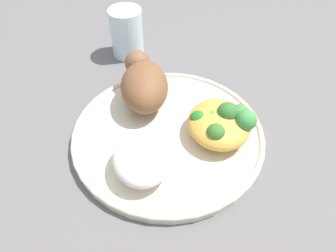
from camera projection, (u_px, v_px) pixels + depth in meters
name	position (u px, v px, depth m)	size (l,w,h in m)	color
ground_plane	(168.00, 138.00, 0.48)	(2.00, 2.00, 0.00)	#5E595A
plate	(168.00, 134.00, 0.47)	(0.28, 0.28, 0.02)	beige
roasted_chicken	(144.00, 84.00, 0.49)	(0.11, 0.07, 0.06)	brown
rice_pile	(143.00, 157.00, 0.41)	(0.09, 0.08, 0.04)	white
mac_cheese_with_broccoli	(221.00, 122.00, 0.45)	(0.10, 0.09, 0.05)	gold
water_glass	(127.00, 33.00, 0.60)	(0.06, 0.06, 0.09)	silver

